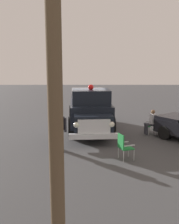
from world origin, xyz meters
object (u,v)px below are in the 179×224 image
at_px(spectator_standing, 59,128).
at_px(lawn_chair_near_truck, 153,123).
at_px(utility_pole, 54,39).
at_px(vintage_fire_truck, 90,108).
at_px(spectator_seated, 151,121).
at_px(lawn_chair_by_car, 124,145).

bearing_deg(spectator_standing, lawn_chair_near_truck, -61.43).
bearing_deg(utility_pole, vintage_fire_truck, -3.51).
bearing_deg(vintage_fire_truck, lawn_chair_near_truck, -106.58).
bearing_deg(spectator_standing, spectator_seated, -60.97).
bearing_deg(lawn_chair_near_truck, spectator_standing, 118.57).
height_order(spectator_standing, utility_pole, utility_pole).
bearing_deg(lawn_chair_by_car, lawn_chair_near_truck, -28.97).
bearing_deg(vintage_fire_truck, utility_pole, 176.49).
bearing_deg(lawn_chair_near_truck, utility_pole, 156.28).
relative_size(vintage_fire_truck, utility_pole, 0.78).
relative_size(spectator_seated, utility_pole, 0.17).
height_order(lawn_chair_near_truck, spectator_standing, spectator_standing).
bearing_deg(lawn_chair_by_car, utility_pole, 160.25).
distance_m(spectator_seated, utility_pole, 10.25).
distance_m(lawn_chair_by_car, spectator_standing, 2.86).
xyz_separation_m(vintage_fire_truck, utility_pole, (-9.93, 0.61, 2.84)).
height_order(spectator_seated, spectator_standing, spectator_standing).
height_order(lawn_chair_near_truck, spectator_seated, spectator_seated).
relative_size(spectator_seated, spectator_standing, 0.77).
distance_m(lawn_chair_near_truck, utility_pole, 10.36).
height_order(lawn_chair_near_truck, utility_pole, utility_pole).
bearing_deg(spectator_standing, lawn_chair_by_car, -114.46).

